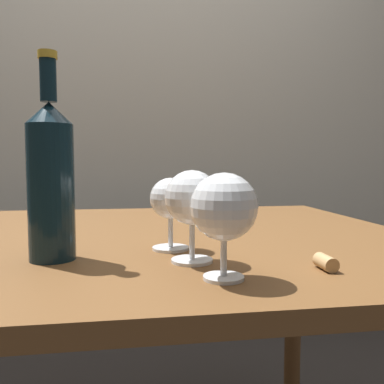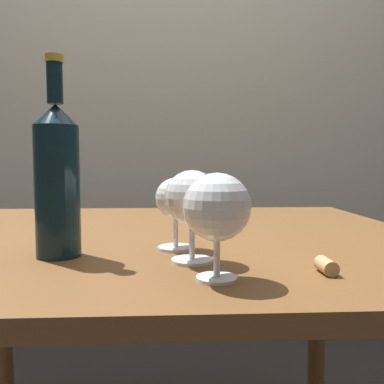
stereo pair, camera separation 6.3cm
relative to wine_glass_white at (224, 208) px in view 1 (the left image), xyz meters
name	(u,v)px [view 1 (the left image)]	position (x,y,z in m)	size (l,w,h in m)	color
back_wall	(137,87)	(-0.09, 1.55, 0.44)	(5.00, 0.08, 2.60)	beige
dining_table	(147,276)	(-0.09, 0.36, -0.19)	(1.18, 0.97, 0.77)	brown
wine_glass_white	(224,208)	(0.00, 0.00, 0.00)	(0.09, 0.09, 0.15)	white
wine_glass_rose	(192,199)	(-0.03, 0.10, 0.00)	(0.09, 0.09, 0.15)	white
wine_glass_pinot	(170,200)	(-0.05, 0.19, -0.01)	(0.07, 0.07, 0.13)	white
wine_bottle	(51,178)	(-0.25, 0.15, 0.04)	(0.07, 0.07, 0.33)	#0F232D
cork	(326,262)	(0.16, 0.02, -0.09)	(0.02, 0.02, 0.04)	tan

